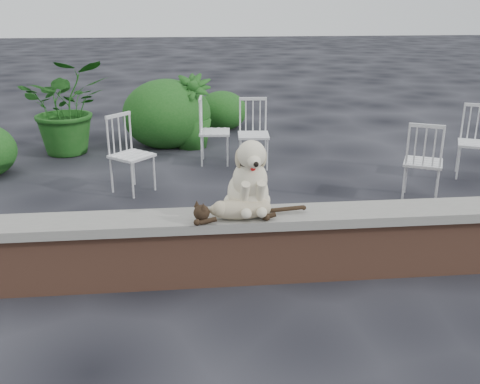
{
  "coord_description": "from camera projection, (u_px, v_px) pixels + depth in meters",
  "views": [
    {
      "loc": [
        -1.33,
        -4.08,
        2.24
      ],
      "look_at": [
        -0.89,
        0.2,
        0.7
      ],
      "focal_mm": 40.71,
      "sensor_mm": 36.0,
      "label": 1
    }
  ],
  "objects": [
    {
      "name": "shrubbery",
      "position": [
        148.0,
        120.0,
        8.54
      ],
      "size": [
        4.29,
        3.27,
        1.1
      ],
      "color": "#184E16",
      "rests_on": "ground"
    },
    {
      "name": "chair_e",
      "position": [
        215.0,
        131.0,
        7.65
      ],
      "size": [
        0.61,
        0.61,
        0.94
      ],
      "primitive_type": null,
      "rotation": [
        0.0,
        0.0,
        1.48
      ],
      "color": "white",
      "rests_on": "ground"
    },
    {
      "name": "chair_d",
      "position": [
        476.0,
        142.0,
        7.04
      ],
      "size": [
        0.75,
        0.75,
        0.94
      ],
      "primitive_type": null,
      "rotation": [
        0.0,
        0.0,
        -0.45
      ],
      "color": "white",
      "rests_on": "ground"
    },
    {
      "name": "chair_a",
      "position": [
        132.0,
        154.0,
        6.51
      ],
      "size": [
        0.79,
        0.79,
        0.94
      ],
      "primitive_type": null,
      "rotation": [
        0.0,
        0.0,
        0.84
      ],
      "color": "white",
      "rests_on": "ground"
    },
    {
      "name": "cat",
      "position": [
        240.0,
        208.0,
        4.3
      ],
      "size": [
        1.12,
        0.35,
        0.19
      ],
      "primitive_type": null,
      "rotation": [
        0.0,
        0.0,
        0.08
      ],
      "color": "tan",
      "rests_on": "capstone"
    },
    {
      "name": "ground",
      "position": [
        345.0,
        272.0,
        4.7
      ],
      "size": [
        60.0,
        60.0,
        0.0
      ],
      "primitive_type": "plane",
      "color": "black",
      "rests_on": "ground"
    },
    {
      "name": "brick_wall",
      "position": [
        347.0,
        246.0,
        4.62
      ],
      "size": [
        6.0,
        0.3,
        0.5
      ],
      "primitive_type": "cube",
      "color": "brown",
      "rests_on": "ground"
    },
    {
      "name": "potted_plant_a",
      "position": [
        67.0,
        107.0,
        8.1
      ],
      "size": [
        1.48,
        1.36,
        1.41
      ],
      "primitive_type": "imported",
      "rotation": [
        0.0,
        0.0,
        0.22
      ],
      "color": "#184E16",
      "rests_on": "ground"
    },
    {
      "name": "capstone",
      "position": [
        349.0,
        214.0,
        4.52
      ],
      "size": [
        6.2,
        0.4,
        0.08
      ],
      "primitive_type": "cube",
      "color": "slate",
      "rests_on": "brick_wall"
    },
    {
      "name": "chair_c",
      "position": [
        423.0,
        161.0,
        6.24
      ],
      "size": [
        0.75,
        0.75,
        0.94
      ],
      "primitive_type": null,
      "rotation": [
        0.0,
        0.0,
        2.69
      ],
      "color": "white",
      "rests_on": "ground"
    },
    {
      "name": "potted_plant_b",
      "position": [
        191.0,
        112.0,
        8.44
      ],
      "size": [
        0.73,
        0.73,
        1.13
      ],
      "primitive_type": "imported",
      "rotation": [
        0.0,
        0.0,
        -0.17
      ],
      "color": "#184E16",
      "rests_on": "ground"
    },
    {
      "name": "chair_b",
      "position": [
        253.0,
        134.0,
        7.48
      ],
      "size": [
        0.6,
        0.6,
        0.94
      ],
      "primitive_type": null,
      "rotation": [
        0.0,
        0.0,
        -0.08
      ],
      "color": "white",
      "rests_on": "ground"
    },
    {
      "name": "dog",
      "position": [
        248.0,
        174.0,
        4.37
      ],
      "size": [
        0.47,
        0.59,
        0.65
      ],
      "primitive_type": null,
      "rotation": [
        0.0,
        0.0,
        0.08
      ],
      "color": "beige",
      "rests_on": "capstone"
    }
  ]
}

